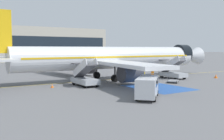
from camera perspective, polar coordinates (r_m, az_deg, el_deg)
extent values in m
plane|color=slate|center=(43.78, -0.05, -1.97)|extent=(600.00, 600.00, 0.00)
cube|color=gold|center=(43.35, 0.38, -2.03)|extent=(77.05, 0.86, 0.01)
cube|color=#2856A8|center=(34.99, 9.90, -3.73)|extent=(6.25, 8.94, 0.01)
cylinder|color=silver|center=(43.07, 0.39, 2.70)|extent=(33.08, 3.86, 3.57)
cone|color=silver|center=(55.23, 16.83, 2.95)|extent=(3.96, 3.54, 3.50)
cylinder|color=black|center=(53.23, 14.93, 3.41)|extent=(2.18, 3.63, 3.61)
cube|color=#EAB214|center=(43.07, 0.39, 2.94)|extent=(30.44, 3.91, 0.24)
cube|color=silver|center=(48.97, -8.11, 2.27)|extent=(6.35, 16.48, 0.44)
cylinder|color=#38383D|center=(48.39, -5.71, 0.55)|extent=(3.13, 2.42, 2.39)
cube|color=silver|center=(34.34, 3.33, 1.28)|extent=(6.61, 16.52, 0.44)
cylinder|color=#38383D|center=(36.53, 3.98, -0.79)|extent=(3.13, 2.42, 2.39)
cube|color=silver|center=(33.38, -23.04, 2.05)|extent=(3.27, 5.75, 0.24)
cylinder|color=#38383D|center=(50.31, 11.58, 0.89)|extent=(0.20, 0.20, 2.81)
cylinder|color=black|center=(50.42, 11.55, -0.70)|extent=(0.84, 0.29, 0.84)
cylinder|color=#38383D|center=(44.83, -3.35, 0.49)|extent=(0.24, 0.24, 2.50)
cylinder|color=black|center=(44.94, -3.34, -1.10)|extent=(1.11, 0.61, 1.10)
cylinder|color=#38383D|center=(39.87, 0.64, -0.03)|extent=(0.24, 0.24, 2.50)
cylinder|color=black|center=(40.00, 0.64, -1.82)|extent=(1.11, 0.61, 1.10)
cube|color=#ADB2BA|center=(45.55, 13.10, -0.95)|extent=(2.24, 4.82, 0.70)
cylinder|color=black|center=(46.14, 10.79, -1.27)|extent=(0.23, 0.70, 0.70)
cylinder|color=black|center=(47.43, 12.45, -1.14)|extent=(0.23, 0.70, 0.70)
cylinder|color=black|center=(43.75, 13.79, -1.65)|extent=(0.23, 0.70, 0.70)
cylinder|color=black|center=(45.11, 15.44, -1.50)|extent=(0.23, 0.70, 0.70)
cube|color=#4C4C51|center=(45.44, 13.13, 0.77)|extent=(1.47, 4.16, 2.19)
cube|color=#4C4C51|center=(47.01, 11.19, 2.18)|extent=(1.66, 1.11, 0.12)
cube|color=silver|center=(44.87, 12.45, 1.34)|extent=(0.10, 4.51, 2.89)
cube|color=silver|center=(45.96, 13.82, 1.40)|extent=(0.10, 4.51, 2.89)
cube|color=#ADB2BA|center=(35.84, -5.91, -2.36)|extent=(2.24, 4.82, 0.70)
cylinder|color=black|center=(37.01, -8.35, -2.71)|extent=(0.23, 0.70, 0.70)
cylinder|color=black|center=(37.79, -5.75, -2.53)|extent=(0.23, 0.70, 0.70)
cylinder|color=black|center=(33.99, -6.07, -3.35)|extent=(0.23, 0.70, 0.70)
cylinder|color=black|center=(34.84, -3.30, -3.13)|extent=(0.23, 0.70, 0.70)
cube|color=#4C4C51|center=(35.71, -5.93, -0.27)|extent=(1.47, 4.16, 2.07)
cube|color=#4C4C51|center=(37.69, -7.47, 1.44)|extent=(1.66, 1.11, 0.12)
cube|color=silver|center=(35.34, -7.05, 0.44)|extent=(0.10, 4.49, 2.78)
cube|color=silver|center=(36.01, -4.83, 0.54)|extent=(0.10, 4.49, 2.78)
cube|color=#38383D|center=(62.76, -16.03, 0.59)|extent=(3.82, 9.93, 0.60)
cube|color=silver|center=(67.40, -16.63, 1.28)|extent=(2.65, 2.46, 1.60)
cube|color=black|center=(68.45, -16.76, 1.59)|extent=(1.99, 0.32, 0.70)
cylinder|color=#B7BCC4|center=(62.25, -16.00, 1.87)|extent=(3.15, 6.91, 2.24)
cylinder|color=gold|center=(62.25, -16.00, 1.87)|extent=(2.31, 0.66, 2.29)
cylinder|color=black|center=(66.87, -17.57, 0.54)|extent=(0.41, 0.99, 0.96)
cylinder|color=black|center=(67.20, -15.56, 0.61)|extent=(0.41, 0.99, 0.96)
cylinder|color=black|center=(62.08, -17.03, 0.25)|extent=(0.41, 0.99, 0.96)
cylinder|color=black|center=(62.43, -14.87, 0.32)|extent=(0.41, 0.99, 0.96)
cylinder|color=black|center=(59.42, -16.69, 0.06)|extent=(0.41, 0.99, 0.96)
cylinder|color=black|center=(59.79, -14.43, 0.14)|extent=(0.41, 0.99, 0.96)
cube|color=silver|center=(27.00, 7.74, -3.53)|extent=(5.14, 5.04, 1.87)
cube|color=black|center=(26.94, 7.75, -2.66)|extent=(3.43, 3.41, 0.67)
cylinder|color=black|center=(28.85, 6.34, -4.85)|extent=(0.60, 0.59, 0.64)
cylinder|color=black|center=(28.69, 9.79, -4.95)|extent=(0.60, 0.59, 0.64)
cylinder|color=black|center=(25.64, 5.41, -6.06)|extent=(0.60, 0.59, 0.64)
cylinder|color=black|center=(25.46, 9.29, -6.18)|extent=(0.60, 0.59, 0.64)
cube|color=gray|center=(40.35, 13.15, -2.30)|extent=(2.97, 2.79, 0.12)
cylinder|color=black|center=(41.46, 12.42, -2.18)|extent=(0.38, 0.33, 0.40)
cylinder|color=black|center=(41.33, 14.18, -2.24)|extent=(0.38, 0.33, 0.40)
cylinder|color=black|center=(39.41, 12.07, -2.53)|extent=(0.38, 0.33, 0.40)
cylinder|color=black|center=(39.27, 13.91, -2.59)|extent=(0.38, 0.33, 0.40)
cylinder|color=gray|center=(41.57, 12.39, -1.61)|extent=(0.05, 0.05, 0.55)
cylinder|color=gray|center=(41.43, 14.28, -1.67)|extent=(0.05, 0.05, 0.55)
cylinder|color=gray|center=(39.21, 11.97, -1.98)|extent=(0.05, 0.05, 0.55)
cylinder|color=gray|center=(39.07, 13.98, -2.05)|extent=(0.05, 0.05, 0.55)
cylinder|color=black|center=(39.59, 6.98, -2.10)|extent=(0.14, 0.14, 0.85)
cylinder|color=black|center=(39.76, 7.00, -2.07)|extent=(0.14, 0.14, 0.85)
cube|color=yellow|center=(39.59, 7.00, -0.99)|extent=(0.45, 0.45, 0.67)
cube|color=silver|center=(39.59, 7.00, -0.99)|extent=(0.47, 0.47, 0.06)
sphere|color=#9E704C|center=(39.55, 7.01, -0.34)|extent=(0.23, 0.23, 0.23)
cylinder|color=#2D2D33|center=(40.56, 8.69, -1.93)|extent=(0.14, 0.14, 0.89)
cylinder|color=#2D2D33|center=(40.57, 8.93, -1.93)|extent=(0.14, 0.14, 0.89)
cube|color=orange|center=(40.48, 8.83, -0.80)|extent=(0.47, 0.43, 0.71)
cube|color=silver|center=(40.48, 8.83, -0.80)|extent=(0.48, 0.44, 0.06)
sphere|color=beige|center=(40.44, 8.83, -0.13)|extent=(0.24, 0.24, 0.24)
cylinder|color=#2D2D33|center=(38.97, 2.41, -2.19)|extent=(0.14, 0.14, 0.83)
cylinder|color=#2D2D33|center=(38.80, 2.38, -2.22)|extent=(0.14, 0.14, 0.83)
cube|color=yellow|center=(38.80, 2.40, -1.12)|extent=(0.44, 0.46, 0.66)
cube|color=silver|center=(38.80, 2.40, -1.12)|extent=(0.46, 0.48, 0.06)
sphere|color=#9E704C|center=(38.76, 2.40, -0.47)|extent=(0.22, 0.22, 0.22)
cylinder|color=#191E38|center=(40.50, 4.51, -1.96)|extent=(0.14, 0.14, 0.80)
cylinder|color=#191E38|center=(40.66, 4.55, -1.94)|extent=(0.14, 0.14, 0.80)
cube|color=yellow|center=(40.50, 4.54, -0.94)|extent=(0.46, 0.45, 0.63)
cube|color=silver|center=(40.50, 4.54, -0.94)|extent=(0.47, 0.46, 0.06)
sphere|color=tan|center=(40.46, 4.54, -0.34)|extent=(0.22, 0.22, 0.22)
cone|color=orange|center=(48.46, 21.68, -1.25)|extent=(0.62, 0.62, 0.69)
cylinder|color=white|center=(48.45, 21.68, -1.21)|extent=(0.34, 0.34, 0.08)
cone|color=orange|center=(35.08, -12.89, -3.38)|extent=(0.42, 0.42, 0.47)
cylinder|color=white|center=(35.08, -12.89, -3.34)|extent=(0.23, 0.23, 0.06)
cube|color=#B2AD9E|center=(106.05, -21.14, 5.25)|extent=(76.18, 12.00, 13.31)
cube|color=#19232D|center=(100.14, -20.46, 5.70)|extent=(73.14, 0.10, 4.66)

